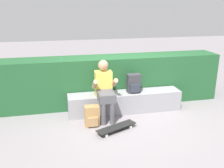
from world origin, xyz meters
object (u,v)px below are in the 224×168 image
at_px(person_skater, 105,88).
at_px(backpack_on_bench, 134,84).
at_px(skateboard_near_person, 116,127).
at_px(backpack_on_ground, 92,116).
at_px(bench_main, 125,102).

xyz_separation_m(person_skater, backpack_on_bench, (0.67, 0.20, -0.01)).
bearing_deg(skateboard_near_person, backpack_on_ground, 141.67).
height_order(bench_main, backpack_on_bench, backpack_on_bench).
distance_m(backpack_on_bench, backpack_on_ground, 1.19).
bearing_deg(bench_main, backpack_on_ground, -147.22).
xyz_separation_m(person_skater, backpack_on_ground, (-0.31, -0.30, -0.44)).
relative_size(backpack_on_bench, backpack_on_ground, 1.00).
bearing_deg(backpack_on_bench, skateboard_near_person, -124.75).
relative_size(bench_main, backpack_on_bench, 6.13).
relative_size(bench_main, skateboard_near_person, 3.02).
bearing_deg(backpack_on_bench, bench_main, 177.11).
height_order(bench_main, skateboard_near_person, bench_main).
distance_m(skateboard_near_person, backpack_on_bench, 1.15).
distance_m(bench_main, backpack_on_bench, 0.45).
relative_size(skateboard_near_person, backpack_on_ground, 2.03).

